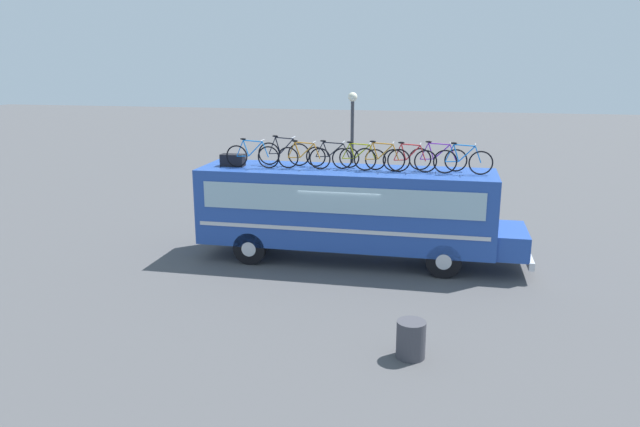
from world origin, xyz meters
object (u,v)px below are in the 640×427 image
Objects in this scene: rooftop_bicycle_8 at (438,159)px; rooftop_bicycle_9 at (463,161)px; luggage_bag_1 at (233,160)px; rooftop_bicycle_1 at (252,156)px; trash_bin at (411,339)px; bus at (350,208)px; rooftop_bicycle_2 at (284,153)px; rooftop_bicycle_4 at (332,156)px; rooftop_bicycle_3 at (304,157)px; rooftop_bicycle_5 at (359,158)px; rooftop_bicycle_6 at (382,159)px; street_lamp at (352,135)px; rooftop_bicycle_7 at (410,160)px.

rooftop_bicycle_9 reaches higher than rooftop_bicycle_8.
rooftop_bicycle_9 is at bearing 0.39° from luggage_bag_1.
trash_bin is (5.45, -5.94, -2.95)m from rooftop_bicycle_1.
rooftop_bicycle_2 is (-2.24, 0.32, 1.65)m from bus.
rooftop_bicycle_9 is (0.74, -0.41, 0.01)m from rooftop_bicycle_8.
bus is 5.82× the size of rooftop_bicycle_8.
rooftop_bicycle_8 reaches higher than rooftop_bicycle_4.
bus is 13.72× the size of luggage_bag_1.
rooftop_bicycle_3 is 7.77m from trash_bin.
rooftop_bicycle_4 is at bearing 165.62° from rooftop_bicycle_5.
rooftop_bicycle_8 is at bearing -0.11° from rooftop_bicycle_2.
rooftop_bicycle_6 is at bearing -166.23° from rooftop_bicycle_8.
street_lamp is at bearing 92.82° from rooftop_bicycle_4.
rooftop_bicycle_8 is (2.42, 0.25, 0.02)m from rooftop_bicycle_5.
rooftop_bicycle_9 is at bearing -4.24° from rooftop_bicycle_2.
trash_bin is at bearing -77.37° from rooftop_bicycle_6.
rooftop_bicycle_5 is 0.98× the size of rooftop_bicycle_6.
rooftop_bicycle_3 is 1.72m from rooftop_bicycle_5.
rooftop_bicycle_6 is (2.44, 0.08, 0.01)m from rooftop_bicycle_3.
bus is at bearing 110.65° from trash_bin.
rooftop_bicycle_1 is at bearing -173.86° from bus.
rooftop_bicycle_3 is at bearing -173.25° from rooftop_bicycle_8.
rooftop_bicycle_1 is 2.53m from rooftop_bicycle_4.
rooftop_bicycle_4 is (2.46, 0.61, -0.03)m from rooftop_bicycle_1.
rooftop_bicycle_4 is (1.61, -0.04, -0.04)m from rooftop_bicycle_2.
rooftop_bicycle_4 is 0.98× the size of rooftop_bicycle_9.
rooftop_bicycle_1 is at bearing -108.23° from street_lamp.
rooftop_bicycle_4 reaches higher than trash_bin.
luggage_bag_1 is 0.43× the size of rooftop_bicycle_6.
rooftop_bicycle_6 reaches higher than rooftop_bicycle_8.
rooftop_bicycle_4 is 4.06m from rooftop_bicycle_9.
bus is at bearing 178.06° from rooftop_bicycle_7.
trash_bin is at bearing -44.73° from luggage_bag_1.
rooftop_bicycle_5 reaches higher than bus.
rooftop_bicycle_3 is 0.98× the size of rooftop_bicycle_6.
luggage_bag_1 is at bearing -177.73° from bus.
rooftop_bicycle_3 reaches higher than bus.
rooftop_bicycle_8 is 2.13× the size of trash_bin.
luggage_bag_1 reaches higher than trash_bin.
rooftop_bicycle_4 is 1.05× the size of rooftop_bicycle_7.
rooftop_bicycle_7 reaches higher than luggage_bag_1.
bus is at bearing -8.04° from rooftop_bicycle_2.
bus is at bearing -23.90° from rooftop_bicycle_4.
bus is 1.64m from rooftop_bicycle_5.
rooftop_bicycle_7 is 1.98× the size of trash_bin.
bus is 12.39× the size of trash_bin.
rooftop_bicycle_6 reaches higher than trash_bin.
rooftop_bicycle_6 is (1.61, -0.39, 0.03)m from rooftop_bicycle_4.
rooftop_bicycle_5 is (0.88, -0.22, 0.00)m from rooftop_bicycle_4.
street_lamp is (-3.29, 12.52, 2.88)m from trash_bin.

